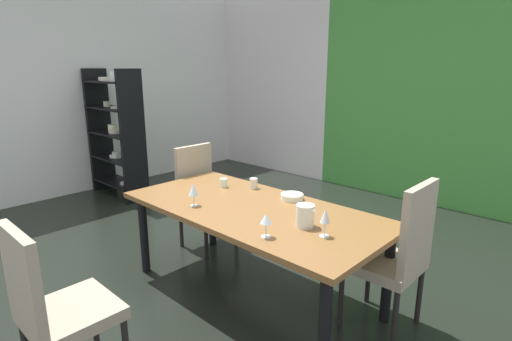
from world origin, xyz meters
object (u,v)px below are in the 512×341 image
at_px(cup_east, 254,183).
at_px(cup_north, 223,183).
at_px(chair_head_near, 53,305).
at_px(serving_bowl_corner, 292,197).
at_px(wine_glass_rear, 266,219).
at_px(wine_glass_west, 193,190).
at_px(chair_right_far, 397,252).
at_px(wine_glass_near_window, 325,217).
at_px(dining_table, 252,216).
at_px(chair_left_far, 202,192).
at_px(display_shelf, 115,133).
at_px(pitcher_front, 305,216).

relative_size(cup_east, cup_north, 1.17).
distance_m(chair_head_near, serving_bowl_corner, 1.77).
relative_size(wine_glass_rear, cup_east, 1.70).
height_order(chair_head_near, wine_glass_west, chair_head_near).
height_order(chair_right_far, wine_glass_near_window, chair_right_far).
height_order(chair_head_near, cup_north, chair_head_near).
distance_m(dining_table, chair_left_far, 1.04).
relative_size(chair_left_far, serving_bowl_corner, 5.59).
relative_size(display_shelf, cup_north, 22.37).
height_order(wine_glass_west, wine_glass_rear, wine_glass_west).
xyz_separation_m(chair_head_near, display_shelf, (-3.02, 1.96, 0.32)).
height_order(chair_right_far, cup_east, chair_right_far).
distance_m(wine_glass_west, serving_bowl_corner, 0.77).
distance_m(serving_bowl_corner, pitcher_front, 0.55).
bearing_deg(chair_right_far, dining_table, 107.92).
xyz_separation_m(chair_left_far, display_shelf, (-2.08, 0.22, 0.32)).
distance_m(dining_table, wine_glass_west, 0.48).
distance_m(display_shelf, cup_north, 2.56).
bearing_deg(cup_north, serving_bowl_corner, 12.89).
distance_m(wine_glass_near_window, cup_east, 1.09).
height_order(chair_head_near, cup_east, chair_head_near).
relative_size(cup_east, pitcher_front, 0.60).
bearing_deg(serving_bowl_corner, wine_glass_near_window, -35.72).
bearing_deg(wine_glass_rear, pitcher_front, 76.43).
relative_size(wine_glass_west, serving_bowl_corner, 0.98).
xyz_separation_m(display_shelf, cup_east, (2.75, -0.20, -0.11)).
bearing_deg(wine_glass_west, dining_table, 39.71).
bearing_deg(chair_head_near, chair_left_far, 118.36).
relative_size(display_shelf, pitcher_front, 11.44).
bearing_deg(chair_left_far, dining_table, 72.00).
xyz_separation_m(chair_right_far, cup_east, (-1.30, 0.03, 0.19)).
bearing_deg(cup_east, display_shelf, 175.93).
bearing_deg(chair_left_far, cup_north, 74.53).
relative_size(chair_right_far, chair_left_far, 1.06).
height_order(wine_glass_west, serving_bowl_corner, wine_glass_west).
relative_size(wine_glass_near_window, wine_glass_rear, 1.18).
height_order(wine_glass_west, cup_north, wine_glass_west).
distance_m(chair_left_far, cup_east, 0.70).
height_order(serving_bowl_corner, cup_east, cup_east).
distance_m(chair_right_far, pitcher_front, 0.64).
bearing_deg(wine_glass_near_window, wine_glass_rear, -135.22).
bearing_deg(display_shelf, chair_head_near, -33.00).
relative_size(chair_head_near, cup_north, 12.97).
xyz_separation_m(display_shelf, wine_glass_west, (2.73, -0.82, -0.03)).
bearing_deg(cup_east, wine_glass_rear, -42.05).
distance_m(chair_left_far, cup_north, 0.51).
height_order(chair_right_far, chair_left_far, chair_right_far).
bearing_deg(chair_left_far, chair_right_far, 90.00).
height_order(serving_bowl_corner, pitcher_front, pitcher_front).
xyz_separation_m(chair_head_near, cup_north, (-0.49, 1.61, 0.21)).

